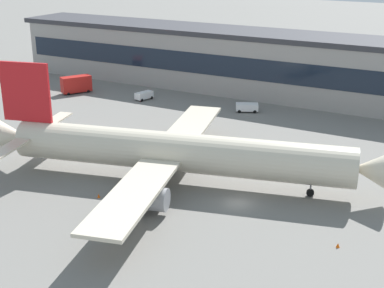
{
  "coord_description": "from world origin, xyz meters",
  "views": [
    {
      "loc": [
        28.02,
        -64.64,
        34.39
      ],
      "look_at": [
        -10.84,
        6.21,
        5.0
      ],
      "focal_mm": 51.54,
      "sensor_mm": 36.0,
      "label": 1
    }
  ],
  "objects_px": {
    "traffic_cone_0": "(338,245)",
    "follow_me_car": "(144,95)",
    "airliner": "(173,152)",
    "catering_truck": "(76,84)",
    "traffic_cone_2": "(99,196)",
    "pushback_tractor": "(247,107)"
  },
  "relations": [
    {
      "from": "follow_me_car",
      "to": "traffic_cone_0",
      "type": "height_order",
      "value": "follow_me_car"
    },
    {
      "from": "pushback_tractor",
      "to": "airliner",
      "type": "bearing_deg",
      "value": -82.48
    },
    {
      "from": "catering_truck",
      "to": "traffic_cone_2",
      "type": "distance_m",
      "value": 61.17
    },
    {
      "from": "traffic_cone_0",
      "to": "catering_truck",
      "type": "bearing_deg",
      "value": 150.91
    },
    {
      "from": "follow_me_car",
      "to": "traffic_cone_2",
      "type": "relative_size",
      "value": 8.44
    },
    {
      "from": "follow_me_car",
      "to": "traffic_cone_2",
      "type": "bearing_deg",
      "value": -63.59
    },
    {
      "from": "follow_me_car",
      "to": "catering_truck",
      "type": "bearing_deg",
      "value": -171.24
    },
    {
      "from": "catering_truck",
      "to": "traffic_cone_2",
      "type": "xyz_separation_m",
      "value": [
        41.63,
        -44.77,
        -2.01
      ]
    },
    {
      "from": "traffic_cone_0",
      "to": "traffic_cone_2",
      "type": "bearing_deg",
      "value": -175.34
    },
    {
      "from": "airliner",
      "to": "traffic_cone_2",
      "type": "xyz_separation_m",
      "value": [
        -6.68,
        -10.0,
        -4.66
      ]
    },
    {
      "from": "airliner",
      "to": "pushback_tractor",
      "type": "relative_size",
      "value": 11.18
    },
    {
      "from": "airliner",
      "to": "catering_truck",
      "type": "relative_size",
      "value": 8.1
    },
    {
      "from": "traffic_cone_0",
      "to": "follow_me_car",
      "type": "bearing_deg",
      "value": 142.09
    },
    {
      "from": "catering_truck",
      "to": "traffic_cone_2",
      "type": "height_order",
      "value": "catering_truck"
    },
    {
      "from": "airliner",
      "to": "traffic_cone_0",
      "type": "bearing_deg",
      "value": -14.89
    },
    {
      "from": "pushback_tractor",
      "to": "traffic_cone_2",
      "type": "height_order",
      "value": "pushback_tractor"
    },
    {
      "from": "airliner",
      "to": "traffic_cone_0",
      "type": "height_order",
      "value": "airliner"
    },
    {
      "from": "catering_truck",
      "to": "pushback_tractor",
      "type": "height_order",
      "value": "catering_truck"
    },
    {
      "from": "traffic_cone_0",
      "to": "traffic_cone_2",
      "type": "height_order",
      "value": "traffic_cone_0"
    },
    {
      "from": "follow_me_car",
      "to": "airliner",
      "type": "bearing_deg",
      "value": -51.11
    },
    {
      "from": "airliner",
      "to": "pushback_tractor",
      "type": "distance_m",
      "value": 40.72
    },
    {
      "from": "pushback_tractor",
      "to": "traffic_cone_2",
      "type": "xyz_separation_m",
      "value": [
        -1.37,
        -50.19,
        -0.77
      ]
    }
  ]
}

